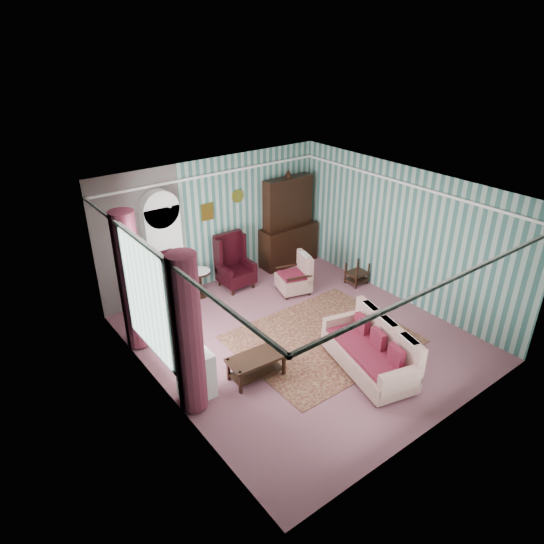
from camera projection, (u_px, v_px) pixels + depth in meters
floor at (300, 337)px, 9.34m from camera, size 6.00×6.00×0.00m
room_shell at (268, 247)px, 8.23m from camera, size 5.53×6.02×2.91m
bookcase at (165, 253)px, 10.13m from camera, size 0.80×0.28×2.24m
dresser_hutch at (289, 219)px, 11.77m from camera, size 1.50×0.56×2.36m
wingback_left at (164, 285)px, 9.94m from camera, size 0.76×0.80×1.25m
wingback_right at (236, 262)px, 10.88m from camera, size 0.76×0.80×1.25m
seated_woman at (164, 286)px, 9.96m from camera, size 0.44×0.40×1.18m
round_side_table at (200, 283)px, 10.68m from camera, size 0.50×0.50×0.60m
nest_table at (357, 273)px, 11.19m from camera, size 0.45×0.38×0.54m
plant_stand at (197, 377)px, 7.66m from camera, size 0.55×0.35×0.80m
rug at (322, 339)px, 9.29m from camera, size 3.20×2.60×0.01m
sofa at (369, 346)px, 8.21m from camera, size 1.34×2.05×1.04m
floral_armchair at (294, 271)px, 10.72m from camera, size 0.98×0.93×1.06m
coffee_table at (256, 367)px, 8.19m from camera, size 1.00×0.56×0.43m
potted_plant_a at (190, 352)px, 7.28m from camera, size 0.41×0.38×0.38m
potted_plant_b at (190, 338)px, 7.47m from camera, size 0.34×0.31×0.52m
potted_plant_c at (185, 345)px, 7.42m from camera, size 0.25×0.25×0.39m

